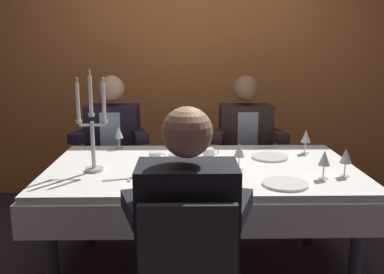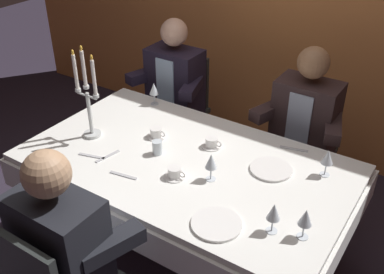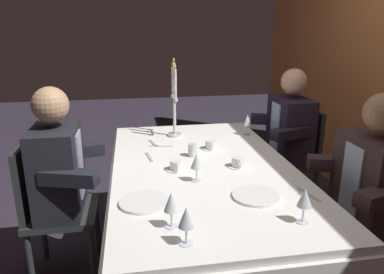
# 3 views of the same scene
# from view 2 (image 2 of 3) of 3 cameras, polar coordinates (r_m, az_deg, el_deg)

# --- Properties ---
(ground_plane) EXTENTS (12.00, 12.00, 0.00)m
(ground_plane) POSITION_cam_2_polar(r_m,az_deg,el_deg) (3.14, -0.69, -14.09)
(ground_plane) COLOR #2E2634
(dining_table) EXTENTS (1.94, 1.14, 0.74)m
(dining_table) POSITION_cam_2_polar(r_m,az_deg,el_deg) (2.73, -0.77, -4.92)
(dining_table) COLOR white
(dining_table) RESTS_ON ground_plane
(candelabra) EXTENTS (0.19, 0.11, 0.60)m
(candelabra) POSITION_cam_2_polar(r_m,az_deg,el_deg) (2.84, -12.93, 4.47)
(candelabra) COLOR silver
(candelabra) RESTS_ON dining_table
(dinner_plate_0) EXTENTS (0.25, 0.25, 0.01)m
(dinner_plate_0) POSITION_cam_2_polar(r_m,az_deg,el_deg) (2.22, 3.10, -10.84)
(dinner_plate_0) COLOR white
(dinner_plate_0) RESTS_ON dining_table
(dinner_plate_1) EXTENTS (0.24, 0.24, 0.01)m
(dinner_plate_1) POSITION_cam_2_polar(r_m,az_deg,el_deg) (2.61, 9.91, -3.98)
(dinner_plate_1) COLOR white
(dinner_plate_1) RESTS_ON dining_table
(wine_glass_0) EXTENTS (0.07, 0.07, 0.16)m
(wine_glass_0) POSITION_cam_2_polar(r_m,az_deg,el_deg) (2.15, 14.06, -9.82)
(wine_glass_0) COLOR silver
(wine_glass_0) RESTS_ON dining_table
(wine_glass_1) EXTENTS (0.07, 0.07, 0.16)m
(wine_glass_1) POSITION_cam_2_polar(r_m,az_deg,el_deg) (3.23, -4.81, 5.97)
(wine_glass_1) COLOR silver
(wine_glass_1) RESTS_ON dining_table
(wine_glass_2) EXTENTS (0.07, 0.07, 0.16)m
(wine_glass_2) POSITION_cam_2_polar(r_m,az_deg,el_deg) (2.15, 10.22, -9.31)
(wine_glass_2) COLOR silver
(wine_glass_2) RESTS_ON dining_table
(wine_glass_3) EXTENTS (0.07, 0.07, 0.16)m
(wine_glass_3) POSITION_cam_2_polar(r_m,az_deg,el_deg) (2.58, 16.65, -2.51)
(wine_glass_3) COLOR silver
(wine_glass_3) RESTS_ON dining_table
(wine_glass_4) EXTENTS (0.07, 0.07, 0.16)m
(wine_glass_4) POSITION_cam_2_polar(r_m,az_deg,el_deg) (2.44, 2.41, -3.16)
(wine_glass_4) COLOR silver
(wine_glass_4) RESTS_ON dining_table
(water_tumbler_0) EXTENTS (0.06, 0.06, 0.09)m
(water_tumbler_0) POSITION_cam_2_polar(r_m,az_deg,el_deg) (2.70, -4.37, -1.31)
(water_tumbler_0) COLOR silver
(water_tumbler_0) RESTS_ON dining_table
(coffee_cup_0) EXTENTS (0.13, 0.12, 0.06)m
(coffee_cup_0) POSITION_cam_2_polar(r_m,az_deg,el_deg) (2.51, -2.17, -4.53)
(coffee_cup_0) COLOR white
(coffee_cup_0) RESTS_ON dining_table
(coffee_cup_1) EXTENTS (0.13, 0.12, 0.06)m
(coffee_cup_1) POSITION_cam_2_polar(r_m,az_deg,el_deg) (2.87, -4.50, 0.49)
(coffee_cup_1) COLOR white
(coffee_cup_1) RESTS_ON dining_table
(coffee_cup_2) EXTENTS (0.13, 0.12, 0.06)m
(coffee_cup_2) POSITION_cam_2_polar(r_m,az_deg,el_deg) (2.77, 2.49, -0.75)
(coffee_cup_2) COLOR white
(coffee_cup_2) RESTS_ON dining_table
(spoon_0) EXTENTS (0.17, 0.06, 0.01)m
(spoon_0) POSITION_cam_2_polar(r_m,az_deg,el_deg) (2.75, -12.47, -2.35)
(spoon_0) COLOR #B7B7BC
(spoon_0) RESTS_ON dining_table
(spoon_1) EXTENTS (0.17, 0.06, 0.01)m
(spoon_1) POSITION_cam_2_polar(r_m,az_deg,el_deg) (2.82, 12.65, -1.47)
(spoon_1) COLOR #B7B7BC
(spoon_1) RESTS_ON dining_table
(fork_2) EXTENTS (0.05, 0.17, 0.01)m
(fork_2) POSITION_cam_2_polar(r_m,az_deg,el_deg) (2.73, -10.54, -2.40)
(fork_2) COLOR #B7B7BC
(fork_2) RESTS_ON dining_table
(spoon_3) EXTENTS (0.17, 0.05, 0.01)m
(spoon_3) POSITION_cam_2_polar(r_m,az_deg,el_deg) (2.56, -8.61, -4.78)
(spoon_3) COLOR #B7B7BC
(spoon_3) RESTS_ON dining_table
(seated_diner_0) EXTENTS (0.63, 0.48, 1.24)m
(seated_diner_0) POSITION_cam_2_polar(r_m,az_deg,el_deg) (3.65, -2.08, 7.07)
(seated_diner_0) COLOR #292E2C
(seated_diner_0) RESTS_ON ground_plane
(seated_diner_1) EXTENTS (0.63, 0.48, 1.24)m
(seated_diner_1) POSITION_cam_2_polar(r_m,az_deg,el_deg) (2.22, -16.24, -12.91)
(seated_diner_1) COLOR #292E2C
(seated_diner_1) RESTS_ON ground_plane
(seated_diner_2) EXTENTS (0.63, 0.48, 1.24)m
(seated_diner_2) POSITION_cam_2_polar(r_m,az_deg,el_deg) (3.21, 14.07, 2.45)
(seated_diner_2) COLOR #292E2C
(seated_diner_2) RESTS_ON ground_plane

